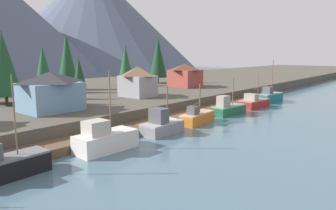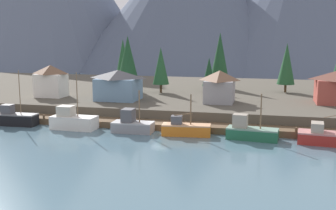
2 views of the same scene
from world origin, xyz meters
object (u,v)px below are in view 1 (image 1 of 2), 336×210
(fishing_boat_black, at_px, (5,166))
(conifer_centre, at_px, (79,72))
(conifer_back_left, at_px, (43,68))
(fishing_boat_teal, at_px, (270,97))
(house_grey, at_px, (138,81))
(house_red, at_px, (185,75))
(fishing_boat_orange, at_px, (197,117))
(fishing_boat_red, at_px, (254,103))
(conifer_near_left, at_px, (3,63))
(fishing_boat_white, at_px, (105,139))
(fishing_boat_grey, at_px, (162,125))
(conifer_back_right, at_px, (126,62))
(conifer_near_right, at_px, (67,58))
(conifer_mid_right, at_px, (158,58))
(fishing_boat_green, at_px, (228,108))
(house_blue, at_px, (51,91))

(fishing_boat_black, height_order, conifer_centre, conifer_centre)
(conifer_back_left, xyz_separation_m, conifer_centre, (9.79, 3.59, -1.38))
(fishing_boat_teal, distance_m, conifer_back_left, 47.62)
(fishing_boat_black, relative_size, house_grey, 1.41)
(fishing_boat_black, bearing_deg, house_red, 19.16)
(fishing_boat_orange, distance_m, conifer_back_left, 29.34)
(fishing_boat_red, xyz_separation_m, conifer_near_left, (-37.04, 25.94, 8.29))
(fishing_boat_teal, xyz_separation_m, house_red, (-5.05, 20.10, 4.24))
(fishing_boat_white, distance_m, house_grey, 26.97)
(conifer_near_left, bearing_deg, fishing_boat_red, -35.00)
(fishing_boat_white, distance_m, fishing_boat_grey, 9.73)
(conifer_centre, bearing_deg, conifer_back_left, -159.84)
(fishing_boat_orange, relative_size, house_grey, 1.14)
(fishing_boat_white, height_order, conifer_centre, conifer_centre)
(fishing_boat_black, distance_m, conifer_back_right, 55.40)
(fishing_boat_white, height_order, fishing_boat_red, fishing_boat_white)
(fishing_boat_white, bearing_deg, conifer_back_right, 46.48)
(house_red, distance_m, house_grey, 20.61)
(conifer_centre, bearing_deg, conifer_near_left, -165.54)
(fishing_boat_orange, xyz_separation_m, conifer_near_right, (0.57, 36.68, 8.87))
(fishing_boat_white, height_order, conifer_near_left, conifer_near_left)
(conifer_near_right, relative_size, conifer_centre, 1.74)
(conifer_mid_right, bearing_deg, house_grey, -145.91)
(conifer_near_left, distance_m, conifer_mid_right, 44.66)
(fishing_boat_white, bearing_deg, fishing_boat_grey, 2.23)
(fishing_boat_orange, height_order, fishing_boat_green, fishing_boat_green)
(fishing_boat_black, relative_size, conifer_centre, 1.22)
(house_blue, bearing_deg, conifer_near_right, 53.00)
(house_grey, distance_m, conifer_near_right, 21.06)
(fishing_boat_white, xyz_separation_m, conifer_back_right, (33.26, 33.31, 7.34))
(fishing_boat_white, relative_size, conifer_near_left, 0.74)
(fishing_boat_white, relative_size, fishing_boat_green, 1.22)
(fishing_boat_teal, bearing_deg, house_grey, 153.18)
(house_red, bearing_deg, conifer_near_right, 143.78)
(fishing_boat_white, height_order, fishing_boat_green, fishing_boat_white)
(fishing_boat_green, distance_m, house_red, 24.86)
(conifer_near_right, xyz_separation_m, conifer_centre, (-1.49, -6.76, -3.01))
(conifer_mid_right, bearing_deg, conifer_centre, -175.57)
(fishing_boat_teal, xyz_separation_m, conifer_back_left, (-39.03, 26.38, 7.00))
(fishing_boat_orange, bearing_deg, conifer_back_left, 106.15)
(house_blue, xyz_separation_m, conifer_back_left, (5.26, 11.61, 2.83))
(fishing_boat_grey, bearing_deg, fishing_boat_orange, -0.99)
(house_blue, relative_size, conifer_mid_right, 0.64)
(fishing_boat_black, bearing_deg, fishing_boat_orange, -2.16)
(fishing_boat_green, distance_m, conifer_back_right, 34.65)
(fishing_boat_black, xyz_separation_m, fishing_boat_teal, (56.94, -0.22, 0.08))
(fishing_boat_black, distance_m, conifer_near_right, 47.54)
(fishing_boat_black, relative_size, conifer_back_left, 0.93)
(fishing_boat_black, distance_m, fishing_boat_orange, 28.62)
(house_blue, height_order, conifer_back_right, conifer_back_right)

